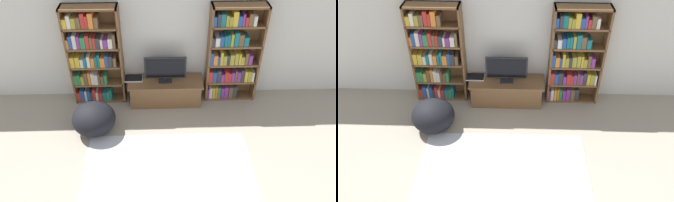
% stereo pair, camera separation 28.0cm
% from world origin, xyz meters
% --- Properties ---
extents(wall_back, '(8.80, 0.06, 2.60)m').
position_xyz_m(wall_back, '(0.00, 4.23, 1.30)').
color(wall_back, silver).
rests_on(wall_back, ground_plane).
extents(bookshelf_left, '(0.96, 0.30, 1.88)m').
position_xyz_m(bookshelf_left, '(-1.32, 4.05, 0.93)').
color(bookshelf_left, brown).
rests_on(bookshelf_left, ground_plane).
extents(bookshelf_right, '(0.96, 0.30, 1.88)m').
position_xyz_m(bookshelf_right, '(1.18, 4.05, 0.91)').
color(bookshelf_right, brown).
rests_on(bookshelf_right, ground_plane).
extents(tv_stand, '(1.39, 0.52, 0.47)m').
position_xyz_m(tv_stand, '(-0.03, 3.91, 0.24)').
color(tv_stand, brown).
rests_on(tv_stand, ground_plane).
extents(television, '(0.76, 0.16, 0.51)m').
position_xyz_m(television, '(-0.03, 3.90, 0.74)').
color(television, black).
rests_on(television, tv_stand).
extents(laptop, '(0.34, 0.23, 0.03)m').
position_xyz_m(laptop, '(-0.62, 4.00, 0.48)').
color(laptop, silver).
rests_on(laptop, tv_stand).
extents(area_rug, '(2.60, 1.68, 0.02)m').
position_xyz_m(area_rug, '(-0.03, 2.11, 0.01)').
color(area_rug, '#B2B7C1').
rests_on(area_rug, ground_plane).
extents(beanbag_ottoman, '(0.73, 0.73, 0.53)m').
position_xyz_m(beanbag_ottoman, '(-1.27, 3.11, 0.27)').
color(beanbag_ottoman, black).
rests_on(beanbag_ottoman, ground_plane).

